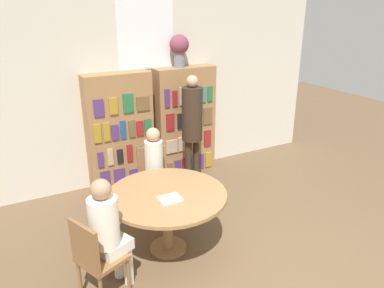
{
  "coord_description": "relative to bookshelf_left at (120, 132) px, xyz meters",
  "views": [
    {
      "loc": [
        -2.19,
        -2.15,
        2.78
      ],
      "look_at": [
        -0.02,
        1.84,
        1.05
      ],
      "focal_mm": 35.0,
      "sensor_mm": 36.0,
      "label": 1
    }
  ],
  "objects": [
    {
      "name": "wall_back",
      "position": [
        0.56,
        0.19,
        0.6
      ],
      "size": [
        6.4,
        0.07,
        3.0
      ],
      "color": "beige",
      "rests_on": "ground_plane"
    },
    {
      "name": "bookshelf_left",
      "position": [
        0.0,
        0.0,
        0.0
      ],
      "size": [
        1.01,
        0.34,
        1.81
      ],
      "color": "olive",
      "rests_on": "ground_plane"
    },
    {
      "name": "bookshelf_right",
      "position": [
        1.13,
        -0.0,
        0.0
      ],
      "size": [
        1.01,
        0.34,
        1.81
      ],
      "color": "olive",
      "rests_on": "ground_plane"
    },
    {
      "name": "flower_vase",
      "position": [
        1.04,
        0.0,
        1.21
      ],
      "size": [
        0.3,
        0.3,
        0.5
      ],
      "color": "slate",
      "rests_on": "bookshelf_right"
    },
    {
      "name": "reading_table",
      "position": [
        -0.08,
        -1.89,
        -0.26
      ],
      "size": [
        1.37,
        1.37,
        0.75
      ],
      "color": "olive",
      "rests_on": "ground_plane"
    },
    {
      "name": "chair_near_camera",
      "position": [
        -1.03,
        -2.28,
        -0.4
      ],
      "size": [
        0.52,
        0.52,
        0.89
      ],
      "rotation": [
        0.0,
        0.0,
        -1.18
      ],
      "color": "brown",
      "rests_on": "ground_plane"
    },
    {
      "name": "chair_left_side",
      "position": [
        0.16,
        -0.9,
        -0.4
      ],
      "size": [
        0.48,
        0.48,
        0.89
      ],
      "rotation": [
        0.0,
        0.0,
        -3.38
      ],
      "color": "brown",
      "rests_on": "ground_plane"
    },
    {
      "name": "seated_reader_left",
      "position": [
        0.12,
        -1.07,
        -0.2
      ],
      "size": [
        0.31,
        0.39,
        1.25
      ],
      "rotation": [
        0.0,
        0.0,
        -3.38
      ],
      "color": "beige",
      "rests_on": "ground_plane"
    },
    {
      "name": "seated_reader_right",
      "position": [
        -0.87,
        -2.21,
        -0.17
      ],
      "size": [
        0.42,
        0.39,
        1.26
      ],
      "rotation": [
        0.0,
        0.0,
        -1.18
      ],
      "color": "silver",
      "rests_on": "ground_plane"
    },
    {
      "name": "librarian_standing",
      "position": [
        1.0,
        -0.5,
        0.19
      ],
      "size": [
        0.32,
        0.59,
        1.77
      ],
      "color": "#332319",
      "rests_on": "ground_plane"
    },
    {
      "name": "open_book_on_table",
      "position": [
        -0.12,
        -2.05,
        -0.14
      ],
      "size": [
        0.24,
        0.18,
        0.03
      ],
      "color": "silver",
      "rests_on": "reading_table"
    }
  ]
}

